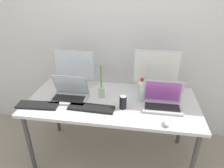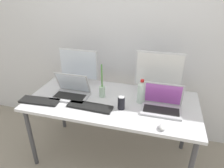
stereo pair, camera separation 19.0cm
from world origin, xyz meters
name	(u,v)px [view 1 (the left image)]	position (x,y,z in m)	size (l,w,h in m)	color
ground_plane	(112,155)	(0.00, 0.00, 0.00)	(16.00, 16.00, 0.00)	gray
wall_back	(120,31)	(0.00, 0.59, 1.30)	(7.00, 0.08, 2.60)	silver
work_desk	(112,105)	(0.00, 0.00, 0.68)	(1.67, 0.78, 0.74)	#424247
monitor_left	(75,68)	(-0.45, 0.26, 0.95)	(0.44, 0.18, 0.41)	silver
monitor_center	(156,70)	(0.42, 0.25, 0.98)	(0.47, 0.18, 0.45)	silver
laptop_silver	(70,93)	(-0.42, -0.02, 0.80)	(0.35, 0.24, 0.24)	#B7B7BC
laptop_secondary	(162,101)	(0.48, -0.03, 0.80)	(0.36, 0.23, 0.24)	#B7B7BC
keyboard_main	(38,105)	(-0.68, -0.21, 0.75)	(0.39, 0.13, 0.02)	black
keyboard_aux	(91,108)	(-0.17, -0.18, 0.75)	(0.43, 0.12, 0.02)	black
mouse_by_keyboard	(167,123)	(0.50, -0.31, 0.76)	(0.06, 0.09, 0.04)	silver
water_bottle	(141,91)	(0.28, 0.04, 0.85)	(0.08, 0.08, 0.24)	silver
soda_can_near_keyboard	(123,102)	(0.12, -0.12, 0.80)	(0.07, 0.07, 0.13)	black
bamboo_vase	(101,91)	(-0.11, 0.04, 0.81)	(0.06, 0.06, 0.35)	#B2D1B7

